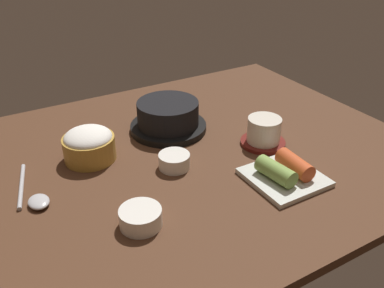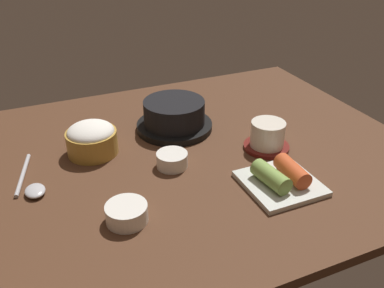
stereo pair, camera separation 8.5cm
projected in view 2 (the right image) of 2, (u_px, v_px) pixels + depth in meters
The scene contains 8 objects.
dining_table at pixel (180, 158), 88.00cm from camera, with size 100.00×76.00×2.00cm, color #4C2D1C.
stone_pot at pixel (174, 116), 95.67cm from camera, with size 17.62×17.62×7.05cm.
rice_bowl at pixel (92, 138), 86.26cm from camera, with size 10.55×10.55×6.82cm.
tea_cup_with_saucer at pixel (267, 136), 88.10cm from camera, with size 9.83×9.83×6.22cm.
banchan_cup_center at pixel (172, 159), 82.58cm from camera, with size 6.27×6.27×2.99cm.
kimchi_plate at pixel (281, 179), 76.77cm from camera, with size 13.33×13.33×4.37cm.
side_bowl_near at pixel (127, 213), 68.15cm from camera, with size 7.03×7.03×3.08cm.
spoon at pixel (31, 186), 76.50cm from camera, with size 5.49×16.31×1.35cm.
Camera 2 is at (-27.59, -69.59, 47.43)cm, focal length 38.81 mm.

